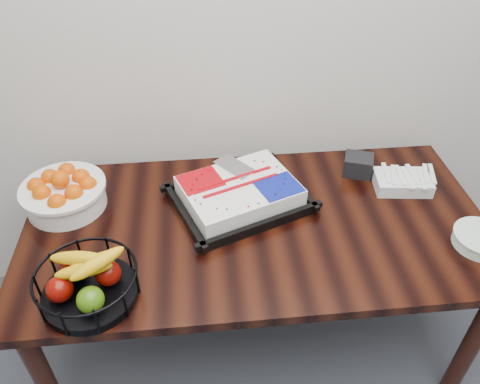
{
  "coord_description": "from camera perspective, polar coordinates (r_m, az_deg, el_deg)",
  "views": [
    {
      "loc": [
        -0.2,
        0.68,
        2.0
      ],
      "look_at": [
        -0.06,
        2.09,
        0.83
      ],
      "focal_mm": 35.0,
      "sensor_mm": 36.0,
      "label": 1
    }
  ],
  "objects": [
    {
      "name": "napkin_box",
      "position": [
        2.11,
        14.2,
        3.22
      ],
      "size": [
        0.15,
        0.14,
        0.09
      ],
      "primitive_type": "cube",
      "rotation": [
        0.0,
        0.0,
        -0.35
      ],
      "color": "black",
      "rests_on": "table"
    },
    {
      "name": "plate_stack",
      "position": [
        1.93,
        27.25,
        -5.18
      ],
      "size": [
        0.2,
        0.2,
        0.05
      ],
      "color": "white",
      "rests_on": "table"
    },
    {
      "name": "fork_bag",
      "position": [
        2.08,
        19.17,
        1.21
      ],
      "size": [
        0.24,
        0.17,
        0.06
      ],
      "color": "silver",
      "rests_on": "table"
    },
    {
      "name": "fruit_basket",
      "position": [
        1.6,
        -18.13,
        -10.39
      ],
      "size": [
        0.33,
        0.33,
        0.18
      ],
      "color": "black",
      "rests_on": "table"
    },
    {
      "name": "cake_tray",
      "position": [
        1.88,
        -0.09,
        -0.2
      ],
      "size": [
        0.61,
        0.54,
        0.1
      ],
      "color": "black",
      "rests_on": "table"
    },
    {
      "name": "tangerine_bowl",
      "position": [
        1.97,
        -20.8,
        0.44
      ],
      "size": [
        0.33,
        0.33,
        0.21
      ],
      "color": "white",
      "rests_on": "table"
    },
    {
      "name": "table",
      "position": [
        1.89,
        1.99,
        -5.59
      ],
      "size": [
        1.8,
        0.9,
        0.75
      ],
      "color": "black",
      "rests_on": "ground"
    }
  ]
}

